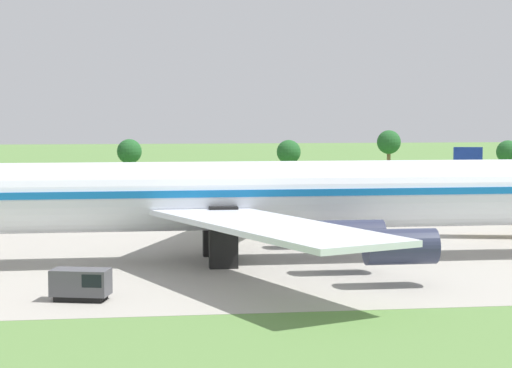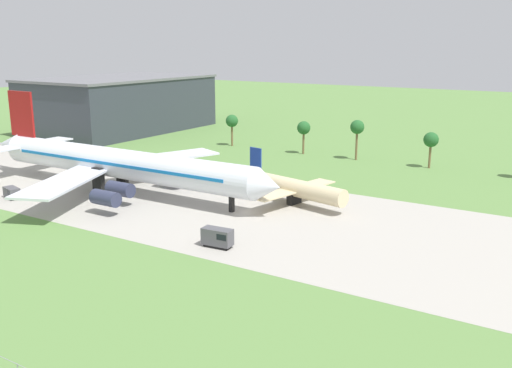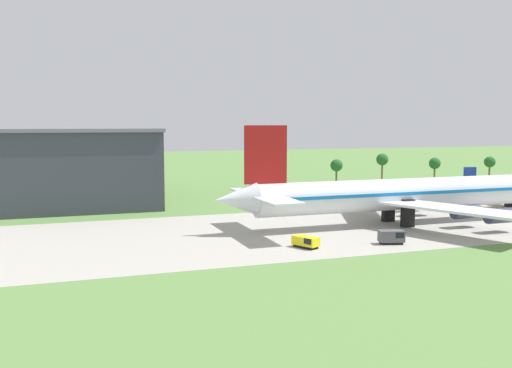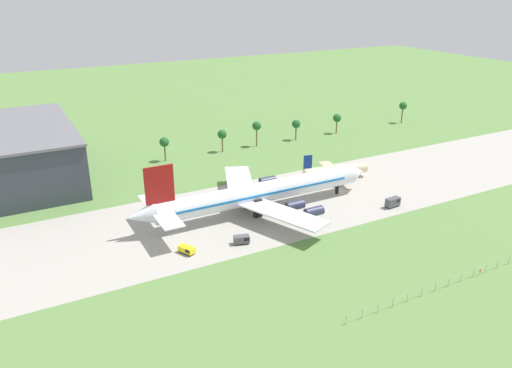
% 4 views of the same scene
% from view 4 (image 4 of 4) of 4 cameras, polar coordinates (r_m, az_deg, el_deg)
% --- Properties ---
extents(ground_plane, '(600.00, 600.00, 0.00)m').
position_cam_4_polar(ground_plane, '(162.29, 9.59, -0.81)').
color(ground_plane, '#5B8442').
extents(taxiway_strip, '(320.00, 44.00, 0.02)m').
position_cam_4_polar(taxiway_strip, '(162.28, 9.59, -0.81)').
color(taxiway_strip, '#A8A399').
rests_on(taxiway_strip, ground_plane).
extents(jet_airliner, '(76.46, 53.14, 19.00)m').
position_cam_4_polar(jet_airliner, '(143.83, 0.28, -1.04)').
color(jet_airliner, silver).
rests_on(jet_airliner, ground_plane).
extents(regional_aircraft, '(22.73, 20.65, 9.46)m').
position_cam_4_polar(regional_aircraft, '(170.91, 9.02, 1.54)').
color(regional_aircraft, beige).
rests_on(regional_aircraft, ground_plane).
extents(baggage_tug, '(4.37, 2.97, 2.22)m').
position_cam_4_polar(baggage_tug, '(128.18, -1.60, -6.35)').
color(baggage_tug, black).
rests_on(baggage_tug, ground_plane).
extents(fuel_truck, '(3.66, 4.66, 1.80)m').
position_cam_4_polar(fuel_truck, '(125.06, -7.87, -7.45)').
color(fuel_truck, black).
rests_on(fuel_truck, ground_plane).
extents(catering_van, '(4.77, 2.37, 2.88)m').
position_cam_4_polar(catering_van, '(153.85, 15.39, -2.01)').
color(catering_van, black).
rests_on(catering_van, ground_plane).
extents(perimeter_fence, '(80.10, 0.10, 2.10)m').
position_cam_4_polar(perimeter_fence, '(127.51, 24.80, -8.63)').
color(perimeter_fence, gray).
rests_on(perimeter_fence, ground_plane).
extents(no_stopping_sign, '(0.44, 0.08, 1.68)m').
position_cam_4_polar(no_stopping_sign, '(125.85, 24.22, -9.15)').
color(no_stopping_sign, gray).
rests_on(no_stopping_sign, ground_plane).
extents(terminal_building, '(36.72, 61.20, 18.23)m').
position_cam_4_polar(terminal_building, '(185.15, -25.70, 3.16)').
color(terminal_building, '#333842').
rests_on(terminal_building, ground_plane).
extents(palm_tree_row, '(120.91, 3.60, 10.36)m').
position_cam_4_polar(palm_tree_row, '(209.42, 3.46, 6.81)').
color(palm_tree_row, brown).
rests_on(palm_tree_row, ground_plane).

